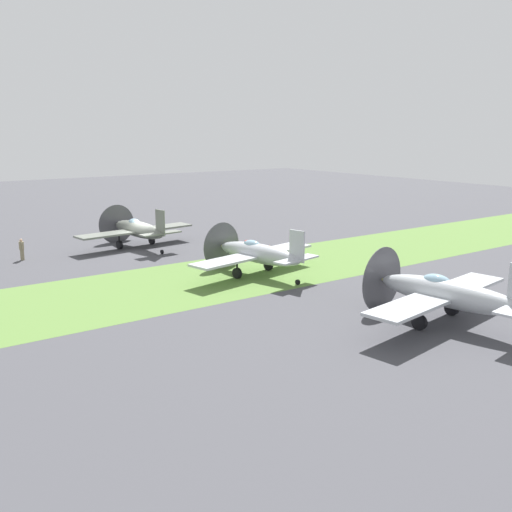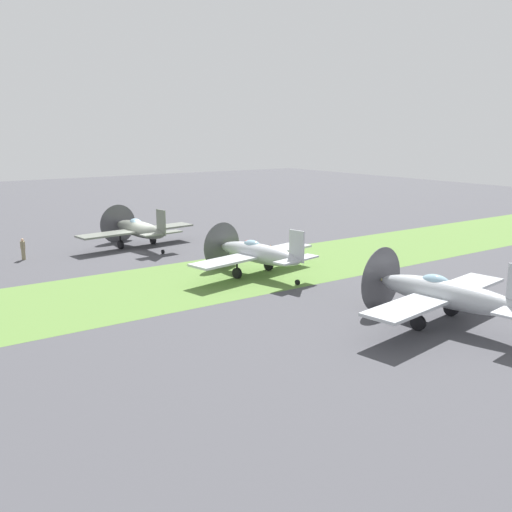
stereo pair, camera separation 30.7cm
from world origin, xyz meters
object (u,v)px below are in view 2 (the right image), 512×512
Objects in this scene: fuel_drum at (249,246)px; runway_marker_cone at (270,247)px; airplane_lead at (139,229)px; airplane_wingman at (257,253)px; ground_crew_chief at (23,249)px; airplane_trail at (444,294)px.

fuel_drum is 1.94m from runway_marker_cone.
airplane_lead is 9.92m from fuel_drum.
runway_marker_cone is at bearing -47.52° from airplane_lead.
airplane_wingman reaches higher than fuel_drum.
fuel_drum is at bearing -51.30° from airplane_lead.
airplane_lead is 14.44m from airplane_wingman.
ground_crew_chief is 3.93× the size of runway_marker_cone.
fuel_drum is at bearing 75.57° from airplane_trail.
airplane_trail is at bearing -87.42° from airplane_lead.
airplane_wingman is at bearing 89.48° from airplane_trail.
ground_crew_chief is at bearing 169.31° from airplane_lead.
airplane_lead reaches higher than airplane_wingman.
ground_crew_chief is (-9.63, 0.63, -0.72)m from airplane_lead.
airplane_wingman is at bearing -85.79° from airplane_lead.
fuel_drum is (4.25, 7.28, -1.16)m from airplane_wingman.
runway_marker_cone is at bearing -113.63° from ground_crew_chief.
airplane_wingman is 12.10× the size of fuel_drum.
airplane_trail is (4.78, -28.44, 0.09)m from airplane_lead.
airplane_trail is at bearing -96.01° from fuel_drum.
airplane_lead reaches higher than ground_crew_chief.
airplane_wingman is 9.05m from runway_marker_cone.
airplane_trail reaches higher than ground_crew_chief.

